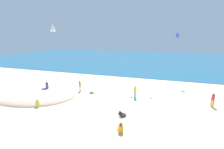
% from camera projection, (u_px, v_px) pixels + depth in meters
% --- Properties ---
extents(ground_plane, '(120.00, 120.00, 0.00)m').
position_uv_depth(ground_plane, '(116.00, 100.00, 18.00)').
color(ground_plane, beige).
extents(ocean_water, '(120.00, 60.00, 0.05)m').
position_uv_depth(ocean_water, '(148.00, 58.00, 55.71)').
color(ocean_water, '#236084').
rests_on(ocean_water, ground_plane).
extents(dune_mound, '(11.37, 7.96, 1.69)m').
position_uv_depth(dune_mound, '(34.00, 94.00, 19.87)').
color(dune_mound, beige).
rests_on(dune_mound, ground_plane).
extents(beach_chair_far_right, '(0.79, 0.80, 0.52)m').
position_uv_depth(beach_chair_far_right, '(122.00, 114.00, 14.03)').
color(beach_chair_far_right, black).
rests_on(beach_chair_far_right, ground_plane).
extents(person_0, '(0.36, 0.36, 1.51)m').
position_uv_depth(person_0, '(213.00, 99.00, 15.87)').
color(person_0, orange).
rests_on(person_0, ground_plane).
extents(person_1, '(0.68, 0.73, 0.82)m').
position_uv_depth(person_1, '(120.00, 129.00, 11.67)').
color(person_1, orange).
rests_on(person_1, ground_plane).
extents(person_2, '(0.34, 0.34, 1.50)m').
position_uv_depth(person_2, '(135.00, 91.00, 18.22)').
color(person_2, '#19ADB2').
rests_on(person_2, ground_plane).
extents(person_3, '(0.39, 0.39, 1.45)m').
position_uv_depth(person_3, '(80.00, 85.00, 20.57)').
color(person_3, white).
rests_on(person_3, ground_plane).
extents(person_6, '(0.56, 0.74, 0.83)m').
position_uv_depth(person_6, '(38.00, 104.00, 16.05)').
color(person_6, yellow).
rests_on(person_6, ground_plane).
extents(person_7, '(0.44, 0.44, 1.66)m').
position_uv_depth(person_7, '(47.00, 87.00, 19.52)').
color(person_7, white).
rests_on(person_7, ground_plane).
extents(kite_white, '(1.09, 1.16, 1.76)m').
position_uv_depth(kite_white, '(53.00, 27.00, 21.31)').
color(kite_white, white).
extents(kite_blue, '(0.56, 0.71, 1.31)m').
position_uv_depth(kite_blue, '(177.00, 36.00, 22.80)').
color(kite_blue, blue).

